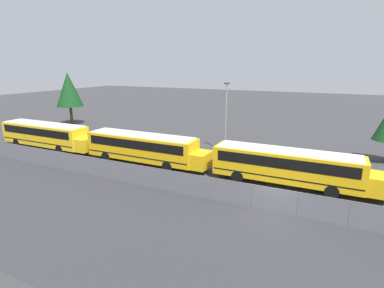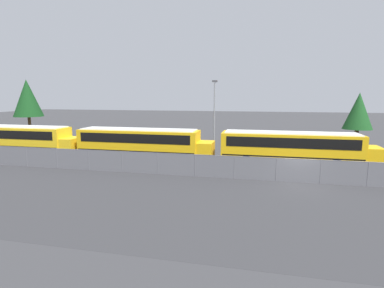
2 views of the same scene
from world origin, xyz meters
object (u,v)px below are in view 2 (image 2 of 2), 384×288
at_px(tree_1, 27,98).
at_px(school_bus_0, 18,137).
at_px(tree_2, 358,111).
at_px(light_pole, 214,112).
at_px(school_bus_2, 293,146).
at_px(school_bus_1, 141,141).

bearing_deg(tree_1, school_bus_0, -53.23).
bearing_deg(tree_2, school_bus_0, -162.69).
distance_m(light_pole, tree_1, 29.82).
height_order(tree_1, tree_2, tree_1).
bearing_deg(school_bus_2, school_bus_1, -178.79).
bearing_deg(light_pole, school_bus_1, -129.20).
bearing_deg(school_bus_1, school_bus_2, 1.21).
xyz_separation_m(school_bus_1, tree_2, (22.29, 11.07, 2.59)).
bearing_deg(tree_2, school_bus_1, -153.58).
height_order(school_bus_1, light_pole, light_pole).
xyz_separation_m(school_bus_0, school_bus_2, (27.92, 0.49, 0.00)).
bearing_deg(school_bus_1, school_bus_0, -179.21).
bearing_deg(school_bus_0, school_bus_2, 1.00).
bearing_deg(tree_1, school_bus_2, -18.02).
bearing_deg(school_bus_2, tree_1, 161.98).
distance_m(school_bus_0, school_bus_2, 27.92).
height_order(school_bus_1, tree_1, tree_1).
xyz_separation_m(school_bus_1, tree_1, (-23.31, 12.45, 4.00)).
bearing_deg(school_bus_0, tree_2, 17.31).
xyz_separation_m(school_bus_0, light_pole, (19.90, 7.60, 2.52)).
bearing_deg(light_pole, tree_1, 170.25).
bearing_deg(school_bus_0, light_pole, 20.90).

